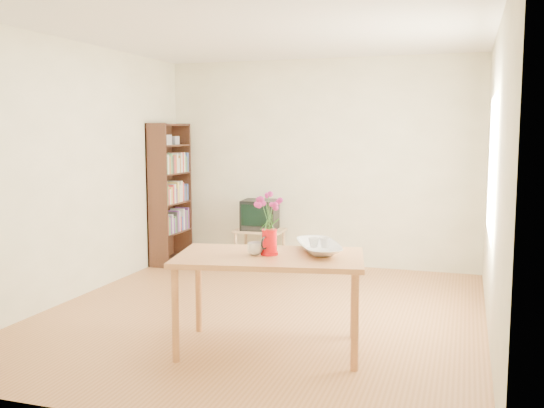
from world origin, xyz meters
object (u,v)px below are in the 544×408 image
(pitcher, at_px, (269,243))
(bowl, at_px, (319,225))
(mug, at_px, (255,249))
(table, at_px, (270,265))
(television, at_px, (260,214))

(pitcher, bearing_deg, bowl, 45.29)
(mug, relative_size, bowl, 0.27)
(table, distance_m, bowl, 0.50)
(bowl, bearing_deg, television, 117.93)
(pitcher, xyz_separation_m, television, (-1.05, 2.84, -0.19))
(table, xyz_separation_m, bowl, (0.33, 0.23, 0.30))
(bowl, xyz_separation_m, television, (-1.39, 2.62, -0.31))
(table, xyz_separation_m, pitcher, (-0.00, 0.01, 0.17))
(pitcher, relative_size, television, 0.45)
(table, relative_size, pitcher, 7.37)
(table, height_order, television, television)
(table, relative_size, television, 3.30)
(pitcher, xyz_separation_m, bowl, (0.33, 0.22, 0.12))
(television, bearing_deg, pitcher, -75.53)
(table, xyz_separation_m, television, (-1.06, 2.85, -0.02))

